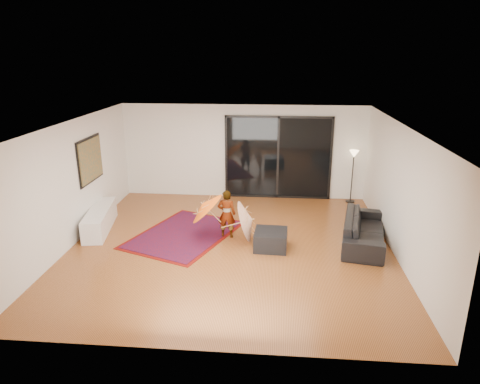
# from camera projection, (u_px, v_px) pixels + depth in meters

# --- Properties ---
(floor) EXTENTS (7.00, 7.00, 0.00)m
(floor) POSITION_uv_depth(u_px,v_px,m) (231.00, 246.00, 9.46)
(floor) COLOR #9C5A2A
(floor) RESTS_ON ground
(ceiling) EXTENTS (7.00, 7.00, 0.00)m
(ceiling) POSITION_uv_depth(u_px,v_px,m) (230.00, 125.00, 8.62)
(ceiling) COLOR white
(ceiling) RESTS_ON wall_back
(wall_back) EXTENTS (7.00, 0.00, 7.00)m
(wall_back) POSITION_uv_depth(u_px,v_px,m) (243.00, 152.00, 12.35)
(wall_back) COLOR silver
(wall_back) RESTS_ON floor
(wall_front) EXTENTS (7.00, 0.00, 7.00)m
(wall_front) POSITION_uv_depth(u_px,v_px,m) (203.00, 267.00, 5.72)
(wall_front) COLOR silver
(wall_front) RESTS_ON floor
(wall_left) EXTENTS (0.00, 7.00, 7.00)m
(wall_left) POSITION_uv_depth(u_px,v_px,m) (71.00, 184.00, 9.32)
(wall_left) COLOR silver
(wall_left) RESTS_ON floor
(wall_right) EXTENTS (0.00, 7.00, 7.00)m
(wall_right) POSITION_uv_depth(u_px,v_px,m) (400.00, 193.00, 8.75)
(wall_right) COLOR silver
(wall_right) RESTS_ON floor
(sliding_door) EXTENTS (3.06, 0.07, 2.40)m
(sliding_door) POSITION_uv_depth(u_px,v_px,m) (278.00, 158.00, 12.28)
(sliding_door) COLOR black
(sliding_door) RESTS_ON wall_back
(painting) EXTENTS (0.04, 1.28, 1.08)m
(painting) POSITION_uv_depth(u_px,v_px,m) (90.00, 160.00, 10.17)
(painting) COLOR black
(painting) RESTS_ON wall_left
(media_console) EXTENTS (0.79, 1.91, 0.52)m
(media_console) POSITION_uv_depth(u_px,v_px,m) (100.00, 219.00, 10.29)
(media_console) COLOR white
(media_console) RESTS_ON floor
(speaker) EXTENTS (0.35, 0.35, 0.35)m
(speaker) POSITION_uv_depth(u_px,v_px,m) (90.00, 232.00, 9.77)
(speaker) COLOR #424244
(speaker) RESTS_ON floor
(persian_rug) EXTENTS (2.78, 3.21, 0.02)m
(persian_rug) POSITION_uv_depth(u_px,v_px,m) (184.00, 234.00, 10.06)
(persian_rug) COLOR #610C08
(persian_rug) RESTS_ON floor
(sofa) EXTENTS (1.28, 2.33, 0.64)m
(sofa) POSITION_uv_depth(u_px,v_px,m) (364.00, 230.00, 9.53)
(sofa) COLOR black
(sofa) RESTS_ON floor
(ottoman) EXTENTS (0.74, 0.74, 0.40)m
(ottoman) POSITION_uv_depth(u_px,v_px,m) (271.00, 240.00, 9.32)
(ottoman) COLOR black
(ottoman) RESTS_ON floor
(floor_lamp) EXTENTS (0.26, 0.26, 1.51)m
(floor_lamp) POSITION_uv_depth(u_px,v_px,m) (353.00, 162.00, 11.91)
(floor_lamp) COLOR black
(floor_lamp) RESTS_ON floor
(child) EXTENTS (0.42, 0.28, 1.13)m
(child) POSITION_uv_depth(u_px,v_px,m) (227.00, 214.00, 9.78)
(child) COLOR #999999
(child) RESTS_ON floor
(parasol_orange) EXTENTS (0.77, 0.91, 0.90)m
(parasol_orange) POSITION_uv_depth(u_px,v_px,m) (202.00, 207.00, 9.73)
(parasol_orange) COLOR #FD600D
(parasol_orange) RESTS_ON child
(parasol_white) EXTENTS (0.53, 0.95, 0.97)m
(parasol_white) POSITION_uv_depth(u_px,v_px,m) (252.00, 220.00, 9.61)
(parasol_white) COLOR white
(parasol_white) RESTS_ON floor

